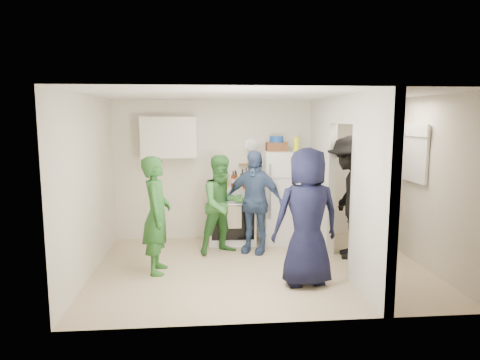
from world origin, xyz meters
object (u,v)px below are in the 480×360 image
yellow_cup_stack_top (296,144)px  blue_bowl (276,139)px  wicker_basket (276,147)px  person_denim (254,202)px  person_nook (349,197)px  stove (232,214)px  person_navy (307,217)px  fridge (282,197)px  person_green_center (223,205)px  person_green_left (157,215)px

yellow_cup_stack_top → blue_bowl: bearing=154.9°
wicker_basket → person_denim: wicker_basket is taller
person_nook → wicker_basket: bearing=-124.1°
stove → person_nook: bearing=-28.4°
wicker_basket → blue_bowl: bearing=0.0°
stove → person_nook: person_nook is taller
person_nook → yellow_cup_stack_top: bearing=-130.4°
stove → person_navy: person_navy is taller
stove → yellow_cup_stack_top: size_ratio=3.97×
fridge → person_green_center: bearing=-152.2°
fridge → yellow_cup_stack_top: 0.96m
fridge → person_denim: size_ratio=0.96×
stove → yellow_cup_stack_top: (1.11, -0.13, 1.24)m
blue_bowl → person_green_left: blue_bowl is taller
fridge → yellow_cup_stack_top: size_ratio=6.44×
wicker_basket → stove: bearing=-178.5°
wicker_basket → person_green_center: size_ratio=0.22×
person_denim → fridge: bearing=71.4°
yellow_cup_stack_top → person_green_center: yellow_cup_stack_top is taller
fridge → person_nook: size_ratio=0.84×
wicker_basket → person_green_center: bearing=-147.7°
yellow_cup_stack_top → person_navy: yellow_cup_stack_top is taller
stove → person_green_left: bearing=-129.4°
blue_bowl → person_nook: (0.99, -0.98, -0.86)m
stove → person_green_center: person_green_center is taller
blue_bowl → yellow_cup_stack_top: blue_bowl is taller
person_navy → fridge: bearing=-98.3°
person_green_center → fridge: bearing=3.7°
person_green_center → person_nook: person_nook is taller
yellow_cup_stack_top → person_green_left: size_ratio=0.15×
yellow_cup_stack_top → stove: bearing=173.3°
fridge → person_denim: (-0.57, -0.57, 0.03)m
blue_bowl → yellow_cup_stack_top: 0.36m
fridge → person_green_left: bearing=-146.1°
person_green_center → person_navy: (1.03, -1.44, 0.11)m
yellow_cup_stack_top → person_green_center: size_ratio=0.16×
person_denim → person_green_left: bearing=-124.9°
fridge → blue_bowl: size_ratio=6.71×
blue_bowl → person_green_center: (-0.97, -0.61, -1.02)m
person_nook → person_green_left: bearing=-70.8°
person_green_left → person_navy: size_ratio=0.91×
person_green_center → person_denim: bearing=-24.3°
yellow_cup_stack_top → person_denim: yellow_cup_stack_top is taller
person_green_left → person_green_center: 1.26m
stove → person_denim: size_ratio=0.59×
stove → fridge: (0.89, -0.03, 0.31)m
stove → wicker_basket: (0.79, 0.02, 1.19)m
blue_bowl → person_green_left: size_ratio=0.14×
fridge → person_denim: 0.80m
person_nook → stove: bearing=-107.7°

